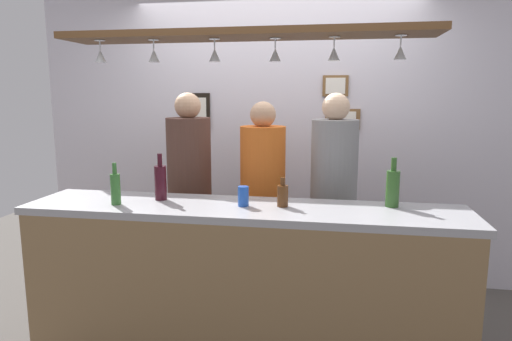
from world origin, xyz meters
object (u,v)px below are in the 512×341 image
object	(u,v)px
bottle_beer_brown_stubby	(283,195)
picture_frame_caricature	(196,112)
person_middle_orange_shirt	(263,188)
bottle_champagne_green	(393,187)
picture_frame_lower_pair	(343,119)
person_right_grey_shirt	(334,186)
bottle_wine_dark_red	(160,182)
person_left_brown_shirt	(190,180)
picture_frame_upper_small	(335,86)
bottle_beer_green_import	(115,188)
drink_can	(243,196)

from	to	relation	value
bottle_beer_brown_stubby	picture_frame_caricature	bearing A→B (deg)	125.13
person_middle_orange_shirt	bottle_champagne_green	distance (m)	1.04
picture_frame_lower_pair	person_right_grey_shirt	bearing A→B (deg)	-94.75
picture_frame_caricature	bottle_champagne_green	bearing A→B (deg)	-37.89
bottle_wine_dark_red	person_left_brown_shirt	bearing A→B (deg)	90.79
picture_frame_upper_small	bottle_beer_brown_stubby	bearing A→B (deg)	-102.07
bottle_champagne_green	picture_frame_caricature	bearing A→B (deg)	142.11
bottle_champagne_green	picture_frame_upper_small	world-z (taller)	picture_frame_upper_small
person_left_brown_shirt	bottle_champagne_green	xyz separation A→B (m)	(1.46, -0.54, 0.11)
bottle_champagne_green	bottle_beer_brown_stubby	xyz separation A→B (m)	(-0.65, -0.11, -0.05)
picture_frame_upper_small	picture_frame_lower_pair	world-z (taller)	picture_frame_upper_small
person_left_brown_shirt	bottle_wine_dark_red	world-z (taller)	person_left_brown_shirt
person_left_brown_shirt	picture_frame_upper_small	size ratio (longest dim) A/B	7.74
person_left_brown_shirt	bottle_champagne_green	size ratio (longest dim) A/B	5.67
bottle_beer_brown_stubby	picture_frame_lower_pair	xyz separation A→B (m)	(0.36, 1.37, 0.39)
bottle_champagne_green	picture_frame_lower_pair	distance (m)	1.34
bottle_beer_green_import	drink_can	size ratio (longest dim) A/B	2.13
bottle_beer_brown_stubby	drink_can	bearing A→B (deg)	-172.66
bottle_beer_brown_stubby	picture_frame_lower_pair	world-z (taller)	picture_frame_lower_pair
person_middle_orange_shirt	picture_frame_caricature	size ratio (longest dim) A/B	4.82
drink_can	person_right_grey_shirt	bearing A→B (deg)	51.56
bottle_beer_green_import	bottle_wine_dark_red	bearing A→B (deg)	37.38
person_left_brown_shirt	bottle_beer_brown_stubby	size ratio (longest dim) A/B	9.46
person_right_grey_shirt	drink_can	size ratio (longest dim) A/B	13.93
person_left_brown_shirt	drink_can	bearing A→B (deg)	-50.29
person_right_grey_shirt	bottle_champagne_green	distance (m)	0.65
picture_frame_upper_small	bottle_beer_green_import	bearing A→B (deg)	-131.19
person_left_brown_shirt	picture_frame_upper_small	xyz separation A→B (m)	(1.10, 0.72, 0.73)
person_right_grey_shirt	bottle_beer_brown_stubby	bearing A→B (deg)	-114.96
person_left_brown_shirt	picture_frame_lower_pair	size ratio (longest dim) A/B	5.67
bottle_beer_green_import	picture_frame_lower_pair	world-z (taller)	picture_frame_lower_pair
drink_can	picture_frame_upper_small	size ratio (longest dim) A/B	0.55
bottle_champagne_green	bottle_beer_brown_stubby	world-z (taller)	bottle_champagne_green
person_right_grey_shirt	bottle_beer_green_import	xyz separation A→B (m)	(-1.32, -0.78, 0.09)
person_middle_orange_shirt	bottle_wine_dark_red	world-z (taller)	person_middle_orange_shirt
person_middle_orange_shirt	drink_can	bearing A→B (deg)	-91.02
bottle_beer_brown_stubby	picture_frame_caricature	world-z (taller)	picture_frame_caricature
person_left_brown_shirt	bottle_beer_green_import	xyz separation A→B (m)	(-0.22, -0.78, 0.09)
picture_frame_lower_pair	drink_can	bearing A→B (deg)	-113.18
bottle_champagne_green	picture_frame_upper_small	size ratio (longest dim) A/B	1.36
bottle_beer_brown_stubby	picture_frame_upper_small	distance (m)	1.56
bottle_champagne_green	bottle_wine_dark_red	bearing A→B (deg)	-177.29
picture_frame_upper_small	person_middle_orange_shirt	bearing A→B (deg)	-125.73
picture_frame_upper_small	picture_frame_lower_pair	size ratio (longest dim) A/B	0.73
person_left_brown_shirt	bottle_beer_brown_stubby	bearing A→B (deg)	-38.99
bottle_beer_brown_stubby	picture_frame_upper_small	size ratio (longest dim) A/B	0.82
bottle_wine_dark_red	picture_frame_upper_small	xyz separation A→B (m)	(1.09, 1.33, 0.63)
drink_can	picture_frame_lower_pair	xyz separation A→B (m)	(0.60, 1.40, 0.40)
bottle_beer_brown_stubby	bottle_beer_green_import	size ratio (longest dim) A/B	0.69
bottle_champagne_green	drink_can	size ratio (longest dim) A/B	2.46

